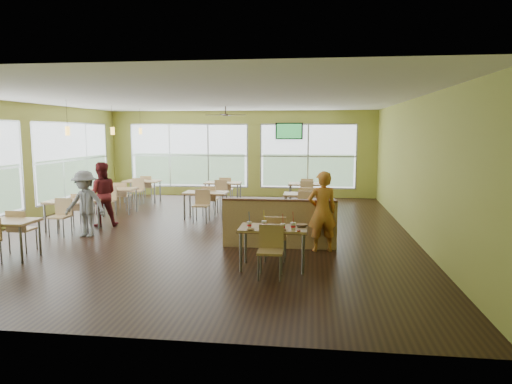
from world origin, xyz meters
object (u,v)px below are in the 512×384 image
half_wall_divider (279,223)px  man_plaid (322,211)px  main_table (273,234)px  food_basket (302,225)px

half_wall_divider → man_plaid: bearing=-9.5°
man_plaid → main_table: bearing=41.7°
man_plaid → food_basket: bearing=58.4°
half_wall_divider → food_basket: bearing=-69.7°
food_basket → main_table: bearing=-170.0°
half_wall_divider → food_basket: 1.47m
man_plaid → food_basket: (-0.38, -1.21, -0.05)m
main_table → man_plaid: bearing=55.7°
main_table → food_basket: (0.50, 0.09, 0.15)m
main_table → man_plaid: 1.59m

